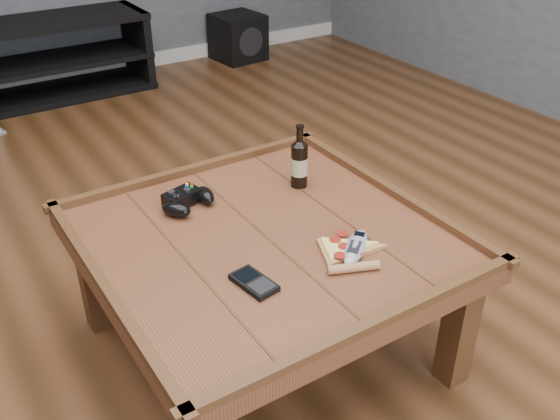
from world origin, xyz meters
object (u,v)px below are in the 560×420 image
remote_control (355,247)px  subwoofer (238,37)px  game_controller (187,200)px  smartphone (254,282)px  coffee_table (265,252)px  pizza_slice (345,252)px  beer_bottle (299,162)px  media_console (37,61)px

remote_control → subwoofer: (1.30, 3.01, -0.30)m
game_controller → smartphone: 0.46m
coffee_table → remote_control: 0.28m
game_controller → smartphone: bearing=-109.0°
coffee_table → pizza_slice: pizza_slice is taller
beer_bottle → pizza_slice: beer_bottle is taller
smartphone → media_console: bearing=78.2°
game_controller → remote_control: game_controller is taller
beer_bottle → smartphone: bearing=-136.4°
media_console → game_controller: size_ratio=7.09×
game_controller → subwoofer: bearing=42.2°
coffee_table → beer_bottle: size_ratio=4.71×
smartphone → remote_control: (0.32, -0.02, 0.01)m
coffee_table → subwoofer: size_ratio=2.82×
pizza_slice → smartphone: (-0.29, 0.02, -0.00)m
game_controller → smartphone: size_ratio=1.40×
smartphone → subwoofer: (1.63, 2.98, -0.29)m
pizza_slice → subwoofer: pizza_slice is taller
media_console → beer_bottle: bearing=-84.2°
coffee_table → remote_control: (0.17, -0.21, 0.07)m
pizza_slice → remote_control: (0.03, -0.00, 0.00)m
remote_control → subwoofer: size_ratio=0.50×
smartphone → subwoofer: smartphone is taller
game_controller → pizza_slice: (0.26, -0.48, -0.02)m
game_controller → smartphone: game_controller is taller
remote_control → coffee_table: bearing=-179.0°
media_console → remote_control: media_console is taller
media_console → pizza_slice: media_console is taller
game_controller → coffee_table: bearing=-82.0°
smartphone → coffee_table: bearing=42.5°
coffee_table → beer_bottle: beer_bottle is taller
smartphone → subwoofer: size_ratio=0.39×
beer_bottle → coffee_table: bearing=-142.1°
subwoofer → game_controller: bearing=-127.9°
game_controller → subwoofer: game_controller is taller
pizza_slice → subwoofer: bearing=88.1°
beer_bottle → game_controller: 0.39m
game_controller → pizza_slice: bearing=-77.1°
coffee_table → pizza_slice: size_ratio=3.45×
coffee_table → smartphone: coffee_table is taller
beer_bottle → game_controller: beer_bottle is taller
media_console → smartphone: (-0.15, -2.94, 0.21)m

